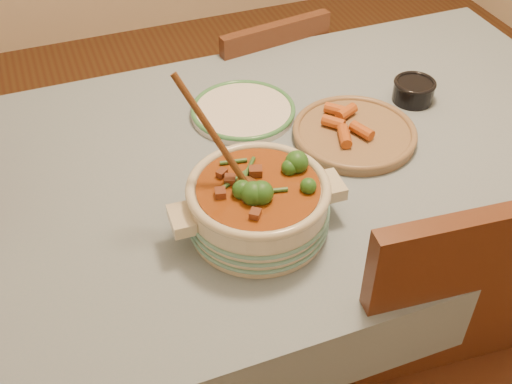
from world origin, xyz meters
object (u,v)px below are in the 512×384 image
stew_casserole (258,202)px  chair_far (260,104)px  condiment_bowl (414,90)px  fried_plate (355,131)px  white_plate (243,111)px  dining_table (310,177)px

stew_casserole → chair_far: size_ratio=0.47×
condiment_bowl → fried_plate: 0.25m
white_plate → fried_plate: fried_plate is taller
stew_casserole → chair_far: 0.99m
stew_casserole → condiment_bowl: bearing=28.5°
chair_far → condiment_bowl: bearing=106.6°
white_plate → condiment_bowl: size_ratio=2.58×
stew_casserole → fried_plate: bearing=31.9°
condiment_bowl → fried_plate: condiment_bowl is taller
dining_table → stew_casserole: 0.36m
chair_far → dining_table: bearing=72.2°
dining_table → condiment_bowl: bearing=16.4°
chair_far → stew_casserole: bearing=60.0°
white_plate → chair_far: 0.57m
white_plate → condiment_bowl: 0.48m
fried_plate → chair_far: (-0.02, 0.63, -0.31)m
white_plate → condiment_bowl: condiment_bowl is taller
dining_table → stew_casserole: size_ratio=4.34×
dining_table → fried_plate: 0.17m
dining_table → condiment_bowl: 0.39m
dining_table → fried_plate: bearing=2.1°
condiment_bowl → stew_casserole: bearing=-151.5°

